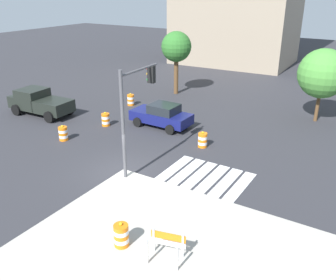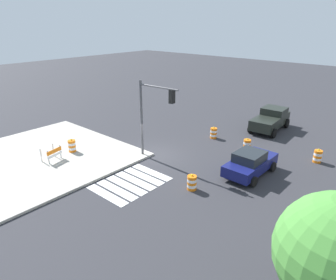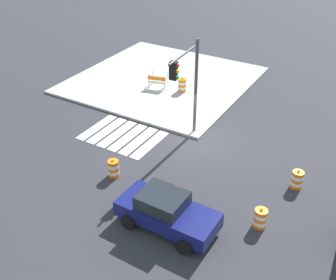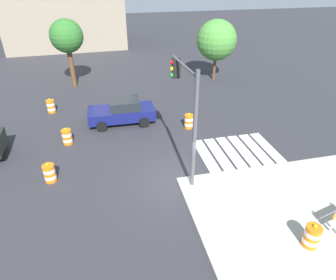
{
  "view_description": "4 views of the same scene",
  "coord_description": "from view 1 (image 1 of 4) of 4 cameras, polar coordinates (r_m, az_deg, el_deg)",
  "views": [
    {
      "loc": [
        11.1,
        -13.42,
        9.19
      ],
      "look_at": [
        1.26,
        2.46,
        1.22
      ],
      "focal_mm": 38.96,
      "sensor_mm": 36.0,
      "label": 1
    },
    {
      "loc": [
        15.09,
        14.53,
        9.47
      ],
      "look_at": [
        -0.08,
        1.31,
        1.54
      ],
      "focal_mm": 32.77,
      "sensor_mm": 36.0,
      "label": 2
    },
    {
      "loc": [
        -8.57,
        17.86,
        12.51
      ],
      "look_at": [
        0.11,
        3.21,
        1.73
      ],
      "focal_mm": 43.99,
      "sensor_mm": 36.0,
      "label": 3
    },
    {
      "loc": [
        -2.92,
        -10.85,
        8.99
      ],
      "look_at": [
        -0.03,
        1.68,
        1.33
      ],
      "focal_mm": 31.22,
      "sensor_mm": 36.0,
      "label": 4
    }
  ],
  "objects": [
    {
      "name": "traffic_light_pole",
      "position": [
        18.29,
        -5.18,
        6.21
      ],
      "size": [
        0.53,
        3.29,
        5.5
      ],
      "color": "#4C4C51",
      "rests_on": "sidewalk_corner"
    },
    {
      "name": "crosswalk_stripes",
      "position": [
        19.14,
        5.96,
        -5.71
      ],
      "size": [
        4.35,
        3.2,
        0.02
      ],
      "color": "silver",
      "rests_on": "ground"
    },
    {
      "name": "traffic_barrel_on_sidewalk",
      "position": [
        14.13,
        -7.32,
        -14.56
      ],
      "size": [
        0.56,
        0.56,
        1.02
      ],
      "color": "orange",
      "rests_on": "sidewalk_corner"
    },
    {
      "name": "traffic_barrel_crosswalk_end",
      "position": [
        22.37,
        5.43,
        -0.01
      ],
      "size": [
        0.56,
        0.56,
        1.02
      ],
      "color": "orange",
      "rests_on": "ground"
    },
    {
      "name": "construction_barricade",
      "position": [
        13.47,
        -0.17,
        -15.88
      ],
      "size": [
        1.38,
        1.05,
        1.0
      ],
      "color": "silver",
      "rests_on": "sidewalk_corner"
    },
    {
      "name": "ground_plane",
      "position": [
        19.69,
        -6.93,
        -4.91
      ],
      "size": [
        120.0,
        120.0,
        0.0
      ],
      "primitive_type": "plane",
      "color": "#2D2D33"
    },
    {
      "name": "pickup_truck",
      "position": [
        29.62,
        -19.58,
        5.63
      ],
      "size": [
        5.25,
        2.56,
        1.92
      ],
      "color": "black",
      "rests_on": "ground"
    },
    {
      "name": "sports_car",
      "position": [
        25.46,
        -0.99,
        3.88
      ],
      "size": [
        4.33,
        2.19,
        1.63
      ],
      "color": "navy",
      "rests_on": "ground"
    },
    {
      "name": "traffic_barrel_median_far",
      "position": [
        26.06,
        -9.73,
        3.16
      ],
      "size": [
        0.56,
        0.56,
        1.02
      ],
      "color": "orange",
      "rests_on": "ground"
    },
    {
      "name": "traffic_barrel_median_near",
      "position": [
        24.2,
        -16.08,
        0.99
      ],
      "size": [
        0.56,
        0.56,
        1.02
      ],
      "color": "orange",
      "rests_on": "ground"
    },
    {
      "name": "street_tree_streetside_mid",
      "position": [
        27.97,
        23.08,
        9.53
      ],
      "size": [
        3.46,
        3.46,
        5.23
      ],
      "color": "brown",
      "rests_on": "ground"
    },
    {
      "name": "traffic_barrel_near_corner",
      "position": [
        30.39,
        -5.85,
        6.26
      ],
      "size": [
        0.56,
        0.56,
        1.02
      ],
      "color": "orange",
      "rests_on": "ground"
    },
    {
      "name": "street_tree_streetside_near",
      "position": [
        32.87,
        1.32,
        14.28
      ],
      "size": [
        2.64,
        2.64,
        5.55
      ],
      "color": "brown",
      "rests_on": "ground"
    }
  ]
}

